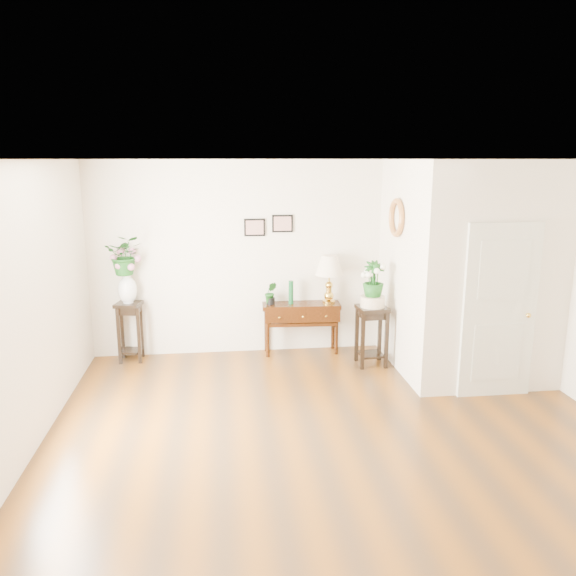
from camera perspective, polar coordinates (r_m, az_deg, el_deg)
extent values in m
cube|color=brown|center=(6.06, 4.90, -14.63)|extent=(6.00, 5.50, 0.02)
cube|color=white|center=(5.37, 5.49, 12.90)|extent=(6.00, 5.50, 0.02)
cube|color=beige|center=(8.20, 1.17, 3.13)|extent=(6.00, 0.02, 2.80)
cube|color=beige|center=(3.08, 16.24, -14.62)|extent=(6.00, 0.02, 2.80)
cube|color=beige|center=(5.74, -25.61, -2.47)|extent=(0.02, 5.50, 2.80)
cube|color=beige|center=(7.86, 17.56, 2.09)|extent=(1.80, 1.95, 2.80)
cube|color=beige|center=(7.06, 20.67, -2.25)|extent=(0.90, 0.05, 2.10)
cube|color=black|center=(8.05, -3.41, 6.16)|extent=(0.30, 0.02, 0.25)
cube|color=black|center=(8.08, -0.57, 6.56)|extent=(0.30, 0.02, 0.25)
torus|color=#A6682B|center=(7.55, 10.94, 7.02)|extent=(0.07, 0.51, 0.51)
cube|color=black|center=(8.26, 1.33, -4.10)|extent=(1.15, 0.43, 0.75)
cube|color=gold|center=(8.15, 4.19, 0.90)|extent=(0.46, 0.46, 0.71)
cylinder|color=#0E4520|center=(8.10, 0.30, -0.45)|extent=(0.08, 0.08, 0.34)
imported|color=#154A15|center=(8.07, -1.77, -0.59)|extent=(0.18, 0.15, 0.31)
cube|color=black|center=(8.24, -15.73, -4.29)|extent=(0.39, 0.39, 0.85)
imported|color=#154A15|center=(8.00, -16.21, 3.27)|extent=(0.51, 0.45, 0.56)
cube|color=black|center=(7.87, 8.48, -4.82)|extent=(0.42, 0.42, 0.83)
cylinder|color=beige|center=(7.73, 8.60, -1.31)|extent=(0.39, 0.39, 0.15)
imported|color=#154A15|center=(7.66, 8.67, 0.83)|extent=(0.30, 0.30, 0.51)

